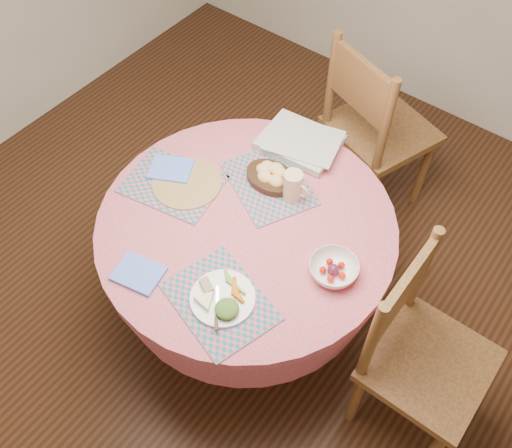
# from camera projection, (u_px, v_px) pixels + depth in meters

# --- Properties ---
(ground) EXTENTS (4.00, 4.00, 0.00)m
(ground) POSITION_uv_depth(u_px,v_px,m) (248.00, 310.00, 2.93)
(ground) COLOR #331C0F
(ground) RESTS_ON ground
(room_envelope) EXTENTS (4.01, 4.01, 2.71)m
(room_envelope) POSITION_uv_depth(u_px,v_px,m) (242.00, 10.00, 1.56)
(room_envelope) COLOR silver
(room_envelope) RESTS_ON ground
(dining_table) EXTENTS (1.24, 1.24, 0.75)m
(dining_table) POSITION_uv_depth(u_px,v_px,m) (247.00, 249.00, 2.48)
(dining_table) COLOR #D0616C
(dining_table) RESTS_ON ground
(chair_right) EXTENTS (0.45, 0.47, 1.01)m
(chair_right) POSITION_uv_depth(u_px,v_px,m) (419.00, 352.00, 2.23)
(chair_right) COLOR brown
(chair_right) RESTS_ON ground
(chair_back) EXTENTS (0.62, 0.60, 1.06)m
(chair_back) POSITION_uv_depth(u_px,v_px,m) (374.00, 127.00, 2.95)
(chair_back) COLOR brown
(chair_back) RESTS_ON ground
(placemat_front) EXTENTS (0.47, 0.40, 0.01)m
(placemat_front) POSITION_uv_depth(u_px,v_px,m) (220.00, 301.00, 2.11)
(placemat_front) COLOR #156F76
(placemat_front) RESTS_ON dining_table
(placemat_left) EXTENTS (0.45, 0.37, 0.01)m
(placemat_left) POSITION_uv_depth(u_px,v_px,m) (173.00, 184.00, 2.45)
(placemat_left) COLOR #156F76
(placemat_left) RESTS_ON dining_table
(placemat_back) EXTENTS (0.49, 0.45, 0.01)m
(placemat_back) POSITION_uv_depth(u_px,v_px,m) (269.00, 183.00, 2.45)
(placemat_back) COLOR #156F76
(placemat_back) RESTS_ON dining_table
(wicker_trivet) EXTENTS (0.30, 0.30, 0.01)m
(wicker_trivet) POSITION_uv_depth(u_px,v_px,m) (187.00, 183.00, 2.45)
(wicker_trivet) COLOR olive
(wicker_trivet) RESTS_ON dining_table
(napkin_near) EXTENTS (0.21, 0.17, 0.01)m
(napkin_near) POSITION_uv_depth(u_px,v_px,m) (138.00, 273.00, 2.17)
(napkin_near) COLOR #5C7EED
(napkin_near) RESTS_ON dining_table
(napkin_far) EXTENTS (0.22, 0.21, 0.01)m
(napkin_far) POSITION_uv_depth(u_px,v_px,m) (171.00, 169.00, 2.49)
(napkin_far) COLOR #5C7EED
(napkin_far) RESTS_ON placemat_left
(dinner_plate) EXTENTS (0.24, 0.24, 0.05)m
(dinner_plate) POSITION_uv_depth(u_px,v_px,m) (223.00, 299.00, 2.09)
(dinner_plate) COLOR white
(dinner_plate) RESTS_ON placemat_front
(bread_bowl) EXTENTS (0.23, 0.23, 0.08)m
(bread_bowl) POSITION_uv_depth(u_px,v_px,m) (271.00, 175.00, 2.44)
(bread_bowl) COLOR black
(bread_bowl) RESTS_ON placemat_back
(latte_mug) EXTENTS (0.12, 0.08, 0.14)m
(latte_mug) POSITION_uv_depth(u_px,v_px,m) (293.00, 186.00, 2.35)
(latte_mug) COLOR beige
(latte_mug) RESTS_ON placemat_back
(fruit_bowl) EXTENTS (0.22, 0.22, 0.06)m
(fruit_bowl) POSITION_uv_depth(u_px,v_px,m) (333.00, 269.00, 2.16)
(fruit_bowl) COLOR white
(fruit_bowl) RESTS_ON dining_table
(newspaper_stack) EXTENTS (0.39, 0.32, 0.04)m
(newspaper_stack) POSITION_uv_depth(u_px,v_px,m) (300.00, 142.00, 2.57)
(newspaper_stack) COLOR silver
(newspaper_stack) RESTS_ON dining_table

